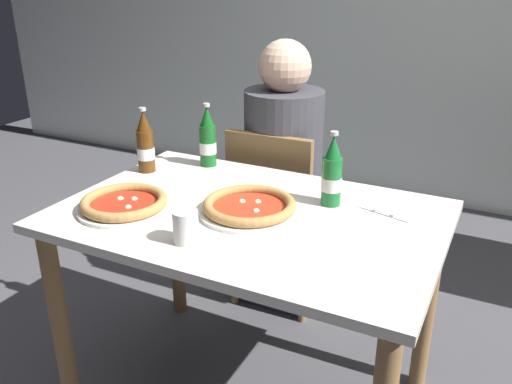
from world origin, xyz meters
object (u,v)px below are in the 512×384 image
Objects in this scene: pizza_margherita_near at (124,204)px; diner_seated at (283,183)px; dining_table_main at (249,244)px; beer_bottle_left at (208,140)px; beer_bottle_right at (332,174)px; paper_cup at (186,227)px; pizza_marinara_far at (249,207)px; napkin_with_cutlery at (396,205)px; beer_bottle_center at (145,145)px; chair_behind_table at (278,208)px.

diner_seated is at bearing 76.92° from pizza_margherita_near.
dining_table_main is 0.42m from pizza_margherita_near.
pizza_margherita_near is 1.21× the size of beer_bottle_left.
beer_bottle_left is (-0.35, 0.32, 0.22)m from dining_table_main.
beer_bottle_right is (0.58, 0.34, 0.08)m from pizza_margherita_near.
diner_seated is 4.06× the size of pizza_margherita_near.
beer_bottle_left is at bearing 165.07° from beer_bottle_right.
paper_cup is (-0.28, -0.43, -0.06)m from beer_bottle_right.
dining_table_main is 3.73× the size of pizza_marinara_far.
paper_cup reaches higher than pizza_margherita_near.
beer_bottle_left is 2.60× the size of paper_cup.
napkin_with_cutlery is at bearing -5.27° from beer_bottle_left.
paper_cup reaches higher than pizza_marinara_far.
pizza_marinara_far is at bearing -43.13° from beer_bottle_left.
beer_bottle_center is at bearing 162.43° from pizza_marinara_far.
beer_bottle_center is 1.11× the size of napkin_with_cutlery.
beer_bottle_center is (-0.35, -0.50, 0.27)m from diner_seated.
dining_table_main is 4.86× the size of beer_bottle_center.
beer_bottle_right is at bearing 57.52° from paper_cup.
diner_seated is at bearing 145.02° from napkin_with_cutlery.
diner_seated is 4.89× the size of beer_bottle_right.
beer_bottle_right is (0.73, 0.01, 0.00)m from beer_bottle_center.
pizza_marinara_far is (0.37, 0.16, -0.00)m from pizza_margherita_near.
pizza_margherita_near is 3.14× the size of paper_cup.
pizza_margherita_near reaches higher than napkin_with_cutlery.
chair_behind_table is 0.70× the size of diner_seated.
beer_bottle_left reaches higher than chair_behind_table.
chair_behind_table is 2.64× the size of pizza_marinara_far.
napkin_with_cutlery is at bearing 147.50° from chair_behind_table.
chair_behind_table reaches higher than paper_cup.
beer_bottle_center is (-0.17, -0.16, 0.00)m from beer_bottle_left.
chair_behind_table is at bearing 106.03° from pizza_marinara_far.
pizza_marinara_far is at bearing 105.09° from chair_behind_table.
pizza_margherita_near is 0.88m from napkin_with_cutlery.
diner_seated reaches higher than dining_table_main.
beer_bottle_left is 0.24m from beer_bottle_center.
diner_seated is at bearing 104.97° from pizza_marinara_far.
chair_behind_table is (-0.17, 0.61, -0.15)m from dining_table_main.
dining_table_main is 0.65m from chair_behind_table.
beer_bottle_center reaches higher than pizza_margherita_near.
pizza_margherita_near is 1.34× the size of napkin_with_cutlery.
beer_bottle_left is at bearing -117.34° from diner_seated.
diner_seated is 0.68m from beer_bottle_right.
paper_cup is (0.30, -0.10, 0.03)m from pizza_margherita_near.
pizza_margherita_near is 0.37m from beer_bottle_center.
paper_cup is at bearing -17.75° from pizza_margherita_near.
dining_table_main is 0.49m from napkin_with_cutlery.
dining_table_main is 0.68m from diner_seated.
pizza_margherita_near is 0.32m from paper_cup.
beer_bottle_right is (0.21, 0.18, 0.08)m from pizza_marinara_far.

